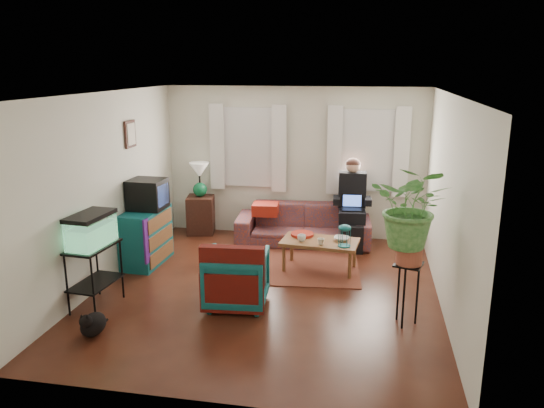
% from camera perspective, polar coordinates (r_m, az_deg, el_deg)
% --- Properties ---
extents(floor, '(4.50, 5.00, 0.01)m').
position_cam_1_polar(floor, '(7.24, -0.59, -9.26)').
color(floor, '#4F2B14').
rests_on(floor, ground).
extents(ceiling, '(4.50, 5.00, 0.01)m').
position_cam_1_polar(ceiling, '(6.62, -0.65, 11.77)').
color(ceiling, white).
rests_on(ceiling, wall_back).
extents(wall_back, '(4.50, 0.01, 2.60)m').
position_cam_1_polar(wall_back, '(9.22, 2.39, 4.46)').
color(wall_back, silver).
rests_on(wall_back, floor).
extents(wall_front, '(4.50, 0.01, 2.60)m').
position_cam_1_polar(wall_front, '(4.50, -6.81, -6.77)').
color(wall_front, silver).
rests_on(wall_front, floor).
extents(wall_left, '(0.01, 5.00, 2.60)m').
position_cam_1_polar(wall_left, '(7.56, -17.59, 1.50)').
color(wall_left, silver).
rests_on(wall_left, floor).
extents(wall_right, '(0.01, 5.00, 2.60)m').
position_cam_1_polar(wall_right, '(6.76, 18.44, -0.09)').
color(wall_right, silver).
rests_on(wall_right, floor).
extents(window_left, '(1.08, 0.04, 1.38)m').
position_cam_1_polar(window_left, '(9.31, -2.52, 6.11)').
color(window_left, white).
rests_on(window_left, wall_back).
extents(window_right, '(1.08, 0.04, 1.38)m').
position_cam_1_polar(window_right, '(9.07, 10.26, 5.67)').
color(window_right, white).
rests_on(window_right, wall_back).
extents(curtains_left, '(1.36, 0.06, 1.50)m').
position_cam_1_polar(curtains_left, '(9.23, -2.63, 6.04)').
color(curtains_left, white).
rests_on(curtains_left, wall_back).
extents(curtains_right, '(1.36, 0.06, 1.50)m').
position_cam_1_polar(curtains_right, '(9.00, 10.26, 5.59)').
color(curtains_right, white).
rests_on(curtains_right, wall_back).
extents(picture_frame, '(0.04, 0.32, 0.40)m').
position_cam_1_polar(picture_frame, '(8.19, -14.95, 7.28)').
color(picture_frame, '#3D2616').
rests_on(picture_frame, wall_left).
extents(area_rug, '(2.14, 1.77, 0.01)m').
position_cam_1_polar(area_rug, '(8.07, 2.11, -6.60)').
color(area_rug, maroon).
rests_on(area_rug, floor).
extents(sofa, '(2.29, 1.05, 0.87)m').
position_cam_1_polar(sofa, '(8.96, 3.38, -1.54)').
color(sofa, brown).
rests_on(sofa, floor).
extents(seated_person, '(0.61, 0.73, 1.33)m').
position_cam_1_polar(seated_person, '(8.90, 8.58, -0.27)').
color(seated_person, black).
rests_on(seated_person, sofa).
extents(side_table, '(0.54, 0.54, 0.68)m').
position_cam_1_polar(side_table, '(9.60, -7.66, -1.14)').
color(side_table, '#391E15').
rests_on(side_table, floor).
extents(table_lamp, '(0.40, 0.40, 0.62)m').
position_cam_1_polar(table_lamp, '(9.45, -7.78, 2.52)').
color(table_lamp, white).
rests_on(table_lamp, side_table).
extents(dresser, '(0.50, 0.95, 0.84)m').
position_cam_1_polar(dresser, '(8.26, -13.38, -3.46)').
color(dresser, '#116869').
rests_on(dresser, floor).
extents(crt_tv, '(0.53, 0.49, 0.45)m').
position_cam_1_polar(crt_tv, '(8.16, -13.25, 1.05)').
color(crt_tv, black).
rests_on(crt_tv, dresser).
extents(aquarium_stand, '(0.46, 0.75, 0.80)m').
position_cam_1_polar(aquarium_stand, '(6.99, -18.48, -7.39)').
color(aquarium_stand, black).
rests_on(aquarium_stand, floor).
extents(aquarium, '(0.42, 0.68, 0.42)m').
position_cam_1_polar(aquarium, '(6.79, -18.89, -2.61)').
color(aquarium, '#7FD899').
rests_on(aquarium, aquarium_stand).
extents(black_cat, '(0.26, 0.39, 0.33)m').
position_cam_1_polar(black_cat, '(6.38, -18.69, -11.94)').
color(black_cat, black).
rests_on(black_cat, floor).
extents(armchair, '(0.81, 0.76, 0.77)m').
position_cam_1_polar(armchair, '(6.71, -3.82, -7.69)').
color(armchair, '#116468').
rests_on(armchair, floor).
extents(serape_throw, '(0.79, 0.24, 0.64)m').
position_cam_1_polar(serape_throw, '(6.38, -4.29, -7.36)').
color(serape_throw, '#9E0A0A').
rests_on(serape_throw, armchair).
extents(coffee_table, '(1.16, 0.72, 0.46)m').
position_cam_1_polar(coffee_table, '(7.87, 5.13, -5.50)').
color(coffee_table, brown).
rests_on(coffee_table, floor).
extents(cup_a, '(0.14, 0.14, 0.10)m').
position_cam_1_polar(cup_a, '(7.73, 3.20, -3.65)').
color(cup_a, white).
rests_on(cup_a, coffee_table).
extents(cup_b, '(0.11, 0.11, 0.09)m').
position_cam_1_polar(cup_b, '(7.60, 5.27, -4.05)').
color(cup_b, beige).
rests_on(cup_b, coffee_table).
extents(bowl, '(0.24, 0.24, 0.05)m').
position_cam_1_polar(bowl, '(7.83, 7.49, -3.70)').
color(bowl, white).
rests_on(bowl, coffee_table).
extents(snack_tray, '(0.38, 0.38, 0.04)m').
position_cam_1_polar(snack_tray, '(7.98, 3.27, -3.28)').
color(snack_tray, '#B21414').
rests_on(snack_tray, coffee_table).
extents(birdcage, '(0.20, 0.20, 0.32)m').
position_cam_1_polar(birdcage, '(7.54, 7.81, -3.37)').
color(birdcage, '#115B6B').
rests_on(birdcage, coffee_table).
extents(plant_stand, '(0.40, 0.40, 0.75)m').
position_cam_1_polar(plant_stand, '(6.40, 14.26, -9.37)').
color(plant_stand, black).
rests_on(plant_stand, floor).
extents(potted_plant, '(1.04, 0.96, 0.95)m').
position_cam_1_polar(potted_plant, '(6.10, 14.78, -1.65)').
color(potted_plant, '#599947').
rests_on(potted_plant, plant_stand).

